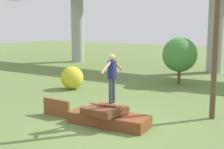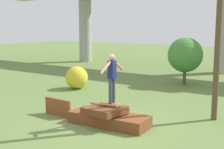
{
  "view_description": "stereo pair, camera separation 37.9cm",
  "coord_description": "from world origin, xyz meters",
  "px_view_note": "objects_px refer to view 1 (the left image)",
  "views": [
    {
      "loc": [
        5.4,
        -8.46,
        3.32
      ],
      "look_at": [
        0.1,
        0.03,
        1.71
      ],
      "focal_mm": 50.0,
      "sensor_mm": 36.0,
      "label": 1
    },
    {
      "loc": [
        5.72,
        -8.25,
        3.32
      ],
      "look_at": [
        0.1,
        0.03,
        1.71
      ],
      "focal_mm": 50.0,
      "sensor_mm": 36.0,
      "label": 2
    }
  ],
  "objects_px": {
    "skateboard": "(112,104)",
    "bush_yellow_flowering": "(72,78)",
    "tree_behind_left": "(180,55)",
    "skater": "(112,75)"
  },
  "relations": [
    {
      "from": "skateboard",
      "to": "skater",
      "type": "distance_m",
      "value": 0.95
    },
    {
      "from": "skateboard",
      "to": "tree_behind_left",
      "type": "bearing_deg",
      "value": 94.54
    },
    {
      "from": "skater",
      "to": "tree_behind_left",
      "type": "relative_size",
      "value": 0.62
    },
    {
      "from": "skater",
      "to": "bush_yellow_flowering",
      "type": "bearing_deg",
      "value": 141.24
    },
    {
      "from": "tree_behind_left",
      "to": "bush_yellow_flowering",
      "type": "height_order",
      "value": "tree_behind_left"
    },
    {
      "from": "bush_yellow_flowering",
      "to": "skateboard",
      "type": "bearing_deg",
      "value": -38.76
    },
    {
      "from": "skater",
      "to": "tree_behind_left",
      "type": "xyz_separation_m",
      "value": [
        -0.64,
        8.13,
        -0.03
      ]
    },
    {
      "from": "bush_yellow_flowering",
      "to": "tree_behind_left",
      "type": "bearing_deg",
      "value": 44.6
    },
    {
      "from": "tree_behind_left",
      "to": "skater",
      "type": "bearing_deg",
      "value": -85.46
    },
    {
      "from": "skateboard",
      "to": "bush_yellow_flowering",
      "type": "xyz_separation_m",
      "value": [
        -4.9,
        3.93,
        -0.15
      ]
    }
  ]
}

